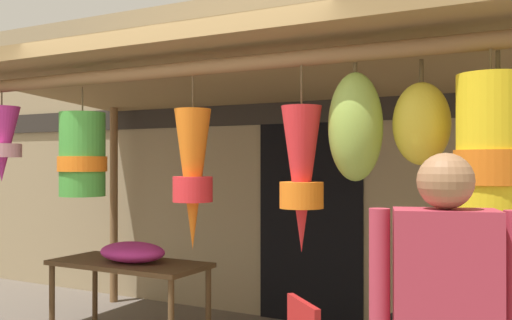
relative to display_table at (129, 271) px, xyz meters
The scene contains 4 objects.
shop_facade 2.12m from the display_table, 58.19° to the left, with size 10.73×0.29×3.41m.
market_stall_canopy 1.91m from the display_table, ahead, with size 5.13×2.34×2.50m.
display_table is the anchor object (origin of this frame).
flower_heap_on_table 0.18m from the display_table, 16.21° to the right, with size 0.62×0.43×0.17m.
Camera 1 is at (2.39, -3.10, 1.61)m, focal length 40.60 mm.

